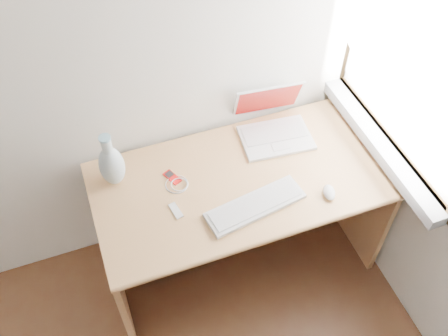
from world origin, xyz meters
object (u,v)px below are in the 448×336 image
object	(u,v)px
external_keyboard	(255,205)
vase	(112,165)
laptop	(273,125)
desk	(234,192)

from	to	relation	value
external_keyboard	vase	distance (m)	0.66
laptop	vase	distance (m)	0.80
desk	external_keyboard	distance (m)	0.33
laptop	external_keyboard	world-z (taller)	laptop
external_keyboard	vase	world-z (taller)	vase
desk	laptop	bearing A→B (deg)	28.56
laptop	desk	bearing A→B (deg)	-145.82
vase	desk	bearing A→B (deg)	-10.26
external_keyboard	vase	size ratio (longest dim) A/B	1.60
external_keyboard	laptop	bearing A→B (deg)	48.27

